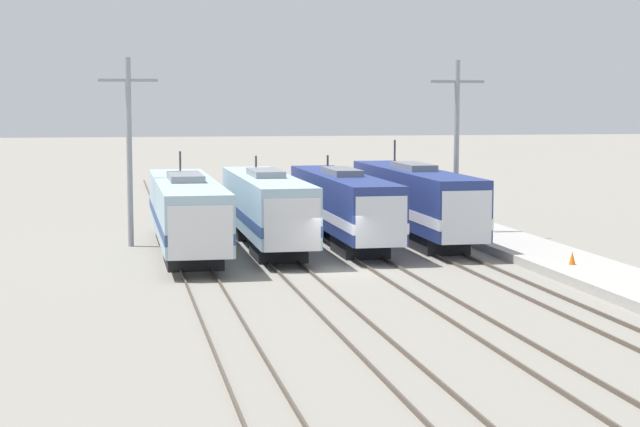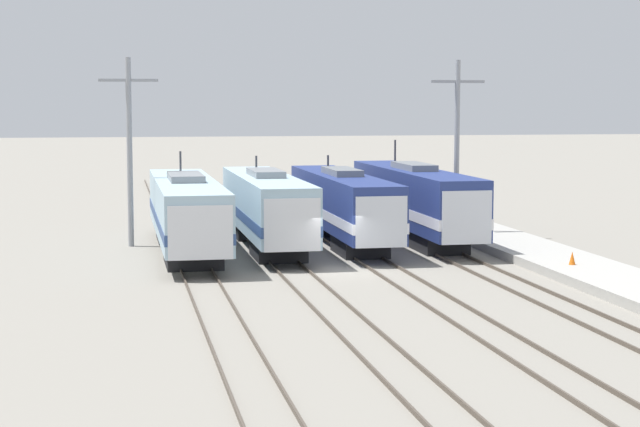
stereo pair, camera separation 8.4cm
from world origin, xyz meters
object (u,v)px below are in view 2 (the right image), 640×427
locomotive_far_left (187,212)px  catenary_tower_left (129,147)px  locomotive_center_right (344,206)px  locomotive_center_left (267,208)px  catenary_tower_right (457,144)px  locomotive_far_right (416,201)px  traffic_cone (572,258)px

locomotive_far_left → catenary_tower_left: catenary_tower_left is taller
locomotive_center_right → catenary_tower_left: 12.09m
locomotive_center_left → catenary_tower_left: bearing=162.5°
catenary_tower_right → locomotive_center_left: bearing=-168.7°
locomotive_far_right → catenary_tower_left: bearing=177.8°
catenary_tower_left → traffic_cone: (19.61, -13.49, -4.67)m
locomotive_far_right → catenary_tower_left: (-15.90, 0.61, 3.17)m
catenary_tower_left → catenary_tower_right: bearing=0.0°
locomotive_center_left → catenary_tower_left: (-7.18, 2.26, 3.25)m
locomotive_center_left → traffic_cone: 16.81m
locomotive_far_left → locomotive_center_right: (8.72, 1.62, 0.03)m
locomotive_center_right → catenary_tower_left: catenary_tower_left is taller
locomotive_center_right → catenary_tower_left: (-11.54, 1.55, 3.26)m
locomotive_far_right → traffic_cone: (3.71, -12.88, -1.50)m
catenary_tower_right → traffic_cone: (1.13, -13.49, -4.67)m
locomotive_center_right → locomotive_far_right: 4.46m
locomotive_far_left → catenary_tower_left: bearing=131.6°
locomotive_far_left → catenary_tower_right: 16.31m
catenary_tower_left → catenary_tower_right: 18.47m
locomotive_center_right → traffic_cone: locomotive_center_right is taller
locomotive_far_right → traffic_cone: bearing=-73.9°
locomotive_center_left → catenary_tower_right: catenary_tower_right is taller
locomotive_center_left → locomotive_far_right: locomotive_far_right is taller
traffic_cone → locomotive_center_left: bearing=137.9°
locomotive_center_left → locomotive_far_right: (8.72, 1.65, 0.08)m
locomotive_center_right → catenary_tower_left: bearing=172.4°
locomotive_far_left → locomotive_center_right: size_ratio=1.07×
locomotive_center_right → traffic_cone: (8.07, -11.95, -1.41)m
catenary_tower_right → catenary_tower_left: bearing=180.0°
catenary_tower_right → locomotive_far_left: bearing=-168.6°
locomotive_far_left → catenary_tower_right: catenary_tower_right is taller
locomotive_far_left → catenary_tower_left: size_ratio=1.88×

